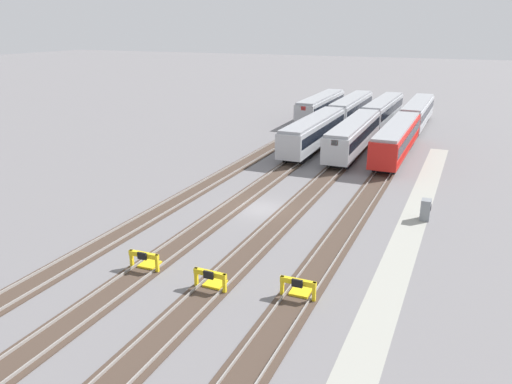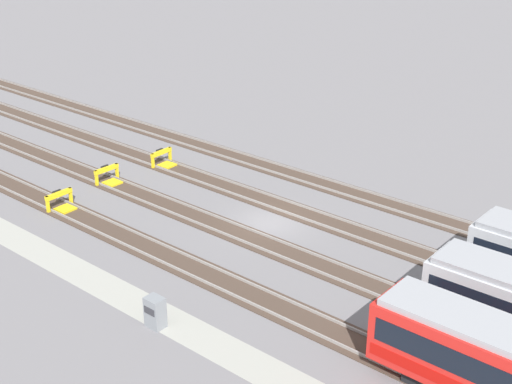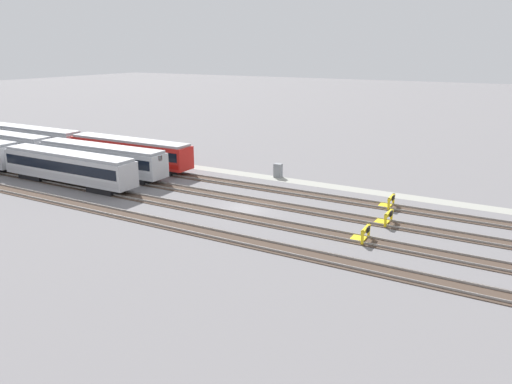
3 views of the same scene
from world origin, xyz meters
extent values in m
plane|color=slate|center=(0.00, 0.00, 0.00)|extent=(400.00, 400.00, 0.00)
cube|color=#9E9E93|center=(0.00, -11.45, 0.00)|extent=(54.00, 2.00, 0.01)
cube|color=#47382D|center=(0.00, -7.16, 0.03)|extent=(90.00, 2.23, 0.06)
cube|color=gray|center=(0.00, -6.44, 0.14)|extent=(90.00, 0.07, 0.15)
cube|color=gray|center=(0.00, -7.87, 0.14)|extent=(90.00, 0.07, 0.15)
cube|color=#47382D|center=(0.00, -2.39, 0.03)|extent=(90.00, 2.24, 0.06)
cube|color=gray|center=(0.00, -1.67, 0.14)|extent=(90.00, 0.07, 0.15)
cube|color=gray|center=(0.00, -3.10, 0.14)|extent=(90.00, 0.07, 0.15)
cube|color=#47382D|center=(0.00, 2.39, 0.03)|extent=(90.00, 2.24, 0.06)
cube|color=gray|center=(0.00, 3.10, 0.14)|extent=(90.00, 0.07, 0.15)
cube|color=gray|center=(0.00, 1.67, 0.14)|extent=(90.00, 0.07, 0.15)
cube|color=#47382D|center=(0.00, 7.16, 0.03)|extent=(90.00, 2.23, 0.06)
cube|color=gray|center=(0.00, 7.87, 0.14)|extent=(90.00, 0.07, 0.15)
cube|color=gray|center=(0.00, 6.44, 0.14)|extent=(90.00, 0.07, 0.15)
cube|color=#B7BABF|center=(21.34, -2.36, 2.05)|extent=(18.04, 3.08, 2.70)
cube|color=black|center=(21.34, -2.36, 2.37)|extent=(17.32, 3.11, 1.08)
cube|color=#A8AAAF|center=(21.34, -2.36, 1.29)|extent=(17.68, 3.10, 0.54)
cube|color=#999BA0|center=(21.34, -2.36, 3.55)|extent=(17.50, 2.79, 0.30)
cube|color=red|center=(30.30, -2.22, 3.05)|extent=(0.09, 0.70, 0.56)
cube|color=red|center=(12.38, -2.50, 3.05)|extent=(0.09, 0.70, 0.56)
cube|color=black|center=(26.92, -2.27, 0.35)|extent=(3.63, 2.30, 0.70)
cube|color=black|center=(15.76, -2.45, 0.35)|extent=(3.63, 2.30, 0.70)
cube|color=#B7BABF|center=(40.21, -7.20, 2.05)|extent=(18.01, 2.87, 2.70)
cube|color=black|center=(40.21, -7.20, 2.37)|extent=(17.29, 2.91, 1.08)
cube|color=#A8AAAF|center=(40.21, -7.20, 1.29)|extent=(17.65, 2.90, 0.54)
cube|color=#999BA0|center=(40.21, -7.20, 3.55)|extent=(17.47, 2.59, 0.30)
cube|color=red|center=(49.17, -7.24, 3.05)|extent=(0.08, 0.70, 0.56)
cube|color=red|center=(31.25, -7.16, 3.05)|extent=(0.08, 0.70, 0.56)
cube|color=black|center=(45.79, -7.22, 0.35)|extent=(3.61, 2.25, 0.70)
cube|color=black|center=(34.63, -7.18, 0.35)|extent=(3.61, 2.25, 0.70)
cube|color=#B7BABF|center=(40.24, 7.15, 2.05)|extent=(18.03, 2.99, 2.70)
cube|color=black|center=(40.24, 7.15, 2.37)|extent=(17.31, 3.03, 1.08)
cube|color=#A8AAAF|center=(40.24, 7.15, 1.29)|extent=(17.67, 3.02, 0.54)
cube|color=#999BA0|center=(40.24, 7.15, 3.55)|extent=(17.49, 2.71, 0.30)
cube|color=red|center=(49.20, 7.24, 3.05)|extent=(0.09, 0.70, 0.56)
cube|color=red|center=(31.28, 7.05, 3.05)|extent=(0.09, 0.70, 0.56)
cube|color=black|center=(45.82, 7.21, 0.35)|extent=(3.62, 2.28, 0.70)
cube|color=black|center=(34.66, 7.09, 0.35)|extent=(3.62, 2.28, 0.70)
cube|color=#B7BABF|center=(40.23, 2.42, 2.05)|extent=(18.02, 2.91, 2.70)
cube|color=black|center=(40.23, 2.42, 2.37)|extent=(17.30, 2.95, 1.08)
cube|color=#A8AAAF|center=(40.23, 2.42, 1.29)|extent=(17.66, 2.94, 0.54)
cube|color=#999BA0|center=(40.23, 2.42, 3.55)|extent=(17.48, 2.63, 0.30)
cube|color=red|center=(49.19, 2.48, 3.05)|extent=(0.08, 0.70, 0.56)
cube|color=red|center=(31.27, 2.36, 3.05)|extent=(0.08, 0.70, 0.56)
cube|color=black|center=(45.81, 2.46, 0.35)|extent=(3.61, 2.26, 0.70)
cube|color=black|center=(34.65, 2.39, 0.35)|extent=(3.61, 2.26, 0.70)
cube|color=#B7BABF|center=(21.34, 2.39, 2.05)|extent=(18.01, 2.85, 2.70)
cube|color=black|center=(21.34, 2.39, 2.37)|extent=(17.29, 2.89, 1.08)
cube|color=#A8AAAF|center=(21.34, 2.39, 1.29)|extent=(17.65, 2.88, 0.54)
cube|color=#999BA0|center=(21.34, 2.39, 3.55)|extent=(17.47, 2.57, 0.30)
cube|color=red|center=(30.30, 2.36, 3.05)|extent=(0.08, 0.70, 0.56)
cube|color=red|center=(12.38, 2.41, 3.05)|extent=(0.08, 0.70, 0.56)
cube|color=black|center=(26.92, 2.37, 0.35)|extent=(3.61, 2.25, 0.70)
cube|color=black|center=(15.76, 2.40, 0.35)|extent=(3.61, 2.25, 0.70)
cube|color=#B7BABF|center=(40.06, -2.34, 2.05)|extent=(18.04, 3.08, 2.70)
cube|color=black|center=(40.06, -2.34, 2.37)|extent=(17.32, 3.11, 1.08)
cube|color=#A8AAAF|center=(40.06, -2.34, 1.29)|extent=(17.68, 3.11, 0.54)
cube|color=#999BA0|center=(40.06, -2.34, 3.55)|extent=(17.50, 2.79, 0.30)
cube|color=red|center=(49.02, -2.48, 3.05)|extent=(0.09, 0.70, 0.56)
cube|color=red|center=(31.10, -2.20, 3.05)|extent=(0.09, 0.70, 0.56)
cube|color=black|center=(45.64, -2.43, 0.35)|extent=(3.63, 2.30, 0.70)
cube|color=black|center=(34.48, -2.25, 0.35)|extent=(3.63, 2.30, 0.70)
cube|color=red|center=(21.34, -7.16, 2.05)|extent=(18.01, 2.86, 2.70)
cube|color=black|center=(21.34, -7.16, 2.37)|extent=(17.29, 2.90, 1.08)
cube|color=#B70F0A|center=(21.34, -7.16, 1.29)|extent=(17.65, 2.89, 0.54)
cube|color=#999BA0|center=(21.34, -7.16, 3.55)|extent=(17.47, 2.58, 0.30)
cube|color=red|center=(30.30, -7.19, 3.05)|extent=(0.08, 0.70, 0.56)
cube|color=red|center=(12.38, -7.13, 3.05)|extent=(0.08, 0.70, 0.56)
cube|color=black|center=(26.92, -7.18, 0.35)|extent=(3.61, 2.25, 0.70)
cube|color=black|center=(15.76, -7.14, 0.35)|extent=(3.61, 2.25, 0.70)
cube|color=yellow|center=(-11.86, -6.26, 0.57)|extent=(0.18, 0.18, 1.15)
cube|color=yellow|center=(-11.83, -8.06, 0.57)|extent=(0.18, 0.18, 1.15)
cube|color=yellow|center=(-11.85, -7.16, 1.00)|extent=(0.28, 2.00, 0.30)
cube|color=yellow|center=(-11.30, -7.15, 0.09)|extent=(1.12, 1.10, 0.18)
cube|color=black|center=(-12.03, -7.16, 1.00)|extent=(0.13, 0.60, 0.44)
cube|color=yellow|center=(-12.91, -1.49, 0.57)|extent=(0.18, 0.18, 1.15)
cube|color=yellow|center=(-12.94, -3.29, 0.57)|extent=(0.18, 0.18, 1.15)
cube|color=yellow|center=(-12.92, -2.39, 1.00)|extent=(0.27, 2.00, 0.30)
cube|color=yellow|center=(-12.37, -2.39, 0.09)|extent=(1.12, 1.10, 0.18)
cube|color=black|center=(-13.10, -2.38, 1.00)|extent=(0.13, 0.60, 0.44)
cube|color=yellow|center=(-12.46, 3.28, 0.57)|extent=(0.19, 0.19, 1.15)
cube|color=yellow|center=(-12.40, 1.49, 0.57)|extent=(0.19, 0.19, 1.15)
cube|color=yellow|center=(-12.43, 2.39, 1.00)|extent=(0.31, 2.01, 0.30)
cube|color=yellow|center=(-11.88, 2.40, 0.09)|extent=(1.14, 1.12, 0.18)
cube|color=black|center=(-12.61, 2.38, 1.00)|extent=(0.14, 0.60, 0.44)
cube|color=gray|center=(2.88, -12.21, 0.80)|extent=(0.90, 0.70, 1.60)
cube|color=#333338|center=(2.88, -12.57, 1.04)|extent=(0.70, 0.04, 0.36)
camera|label=1|loc=(-34.48, -14.61, 14.08)|focal=35.00mm
camera|label=2|loc=(25.10, -31.04, 19.81)|focal=50.00mm
camera|label=3|loc=(-23.19, 38.46, 14.63)|focal=35.00mm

